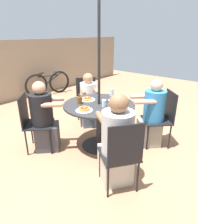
{
  "coord_description": "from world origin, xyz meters",
  "views": [
    {
      "loc": [
        -2.25,
        -1.9,
        1.81
      ],
      "look_at": [
        0.0,
        0.0,
        0.62
      ],
      "focal_mm": 32.0,
      "sensor_mm": 36.0,
      "label": 1
    }
  ],
  "objects_px": {
    "pancake_plate_b": "(88,99)",
    "pancake_plate_a": "(116,100)",
    "patio_table": "(99,112)",
    "patio_chair_north": "(122,153)",
    "drinking_glass_b": "(104,103)",
    "syrup_bottle": "(80,100)",
    "coffee_cup": "(114,104)",
    "diner_north": "(116,144)",
    "patio_chair_east": "(162,115)",
    "diner_west": "(44,120)",
    "drinking_glass_a": "(112,92)",
    "diner_east": "(152,116)",
    "pancake_plate_c": "(84,109)",
    "patio_chair_south": "(87,98)",
    "bicycle": "(48,83)",
    "patio_chair_west": "(33,120)",
    "diner_south": "(89,102)"
  },
  "relations": [
    {
      "from": "pancake_plate_b",
      "to": "pancake_plate_a",
      "type": "bearing_deg",
      "value": -56.39
    },
    {
      "from": "patio_table",
      "to": "patio_chair_north",
      "type": "distance_m",
      "value": 1.05
    },
    {
      "from": "pancake_plate_b",
      "to": "drinking_glass_b",
      "type": "height_order",
      "value": "drinking_glass_b"
    },
    {
      "from": "syrup_bottle",
      "to": "coffee_cup",
      "type": "height_order",
      "value": "syrup_bottle"
    },
    {
      "from": "patio_table",
      "to": "syrup_bottle",
      "type": "relative_size",
      "value": 7.05
    },
    {
      "from": "patio_chair_north",
      "to": "diner_north",
      "type": "xyz_separation_m",
      "value": [
        0.1,
        0.15,
        0.01
      ]
    },
    {
      "from": "patio_chair_east",
      "to": "diner_west",
      "type": "distance_m",
      "value": 1.91
    },
    {
      "from": "patio_table",
      "to": "drinking_glass_a",
      "type": "height_order",
      "value": "drinking_glass_a"
    },
    {
      "from": "patio_table",
      "to": "pancake_plate_a",
      "type": "relative_size",
      "value": 4.55
    },
    {
      "from": "diner_east",
      "to": "pancake_plate_a",
      "type": "bearing_deg",
      "value": 78.88
    },
    {
      "from": "diner_west",
      "to": "pancake_plate_a",
      "type": "bearing_deg",
      "value": 95.43
    },
    {
      "from": "diner_west",
      "to": "pancake_plate_a",
      "type": "height_order",
      "value": "diner_west"
    },
    {
      "from": "diner_west",
      "to": "pancake_plate_b",
      "type": "xyz_separation_m",
      "value": [
        0.64,
        -0.34,
        0.25
      ]
    },
    {
      "from": "pancake_plate_c",
      "to": "pancake_plate_b",
      "type": "bearing_deg",
      "value": 37.7
    },
    {
      "from": "patio_chair_east",
      "to": "pancake_plate_c",
      "type": "height_order",
      "value": "patio_chair_east"
    },
    {
      "from": "diner_north",
      "to": "pancake_plate_a",
      "type": "bearing_deg",
      "value": 72.4
    },
    {
      "from": "drinking_glass_b",
      "to": "patio_chair_south",
      "type": "bearing_deg",
      "value": 56.02
    },
    {
      "from": "patio_table",
      "to": "pancake_plate_c",
      "type": "distance_m",
      "value": 0.39
    },
    {
      "from": "patio_table",
      "to": "bicycle",
      "type": "xyz_separation_m",
      "value": [
        1.28,
        3.09,
        -0.26
      ]
    },
    {
      "from": "patio_chair_north",
      "to": "pancake_plate_c",
      "type": "xyz_separation_m",
      "value": [
        0.25,
        0.82,
        0.25
      ]
    },
    {
      "from": "patio_chair_south",
      "to": "pancake_plate_a",
      "type": "relative_size",
      "value": 3.77
    },
    {
      "from": "pancake_plate_b",
      "to": "syrup_bottle",
      "type": "bearing_deg",
      "value": -172.17
    },
    {
      "from": "bicycle",
      "to": "diner_west",
      "type": "bearing_deg",
      "value": -115.76
    },
    {
      "from": "diner_west",
      "to": "bicycle",
      "type": "relative_size",
      "value": 0.8
    },
    {
      "from": "patio_table",
      "to": "pancake_plate_b",
      "type": "relative_size",
      "value": 4.55
    },
    {
      "from": "patio_table",
      "to": "pancake_plate_a",
      "type": "distance_m",
      "value": 0.34
    },
    {
      "from": "patio_chair_north",
      "to": "diner_east",
      "type": "xyz_separation_m",
      "value": [
        1.21,
        0.23,
        -0.01
      ]
    },
    {
      "from": "patio_table",
      "to": "patio_chair_west",
      "type": "relative_size",
      "value": 1.21
    },
    {
      "from": "diner_north",
      "to": "syrup_bottle",
      "type": "relative_size",
      "value": 7.44
    },
    {
      "from": "patio_chair_west",
      "to": "pancake_plate_c",
      "type": "height_order",
      "value": "patio_chair_west"
    },
    {
      "from": "diner_north",
      "to": "drinking_glass_a",
      "type": "distance_m",
      "value": 1.31
    },
    {
      "from": "patio_chair_south",
      "to": "bicycle",
      "type": "bearing_deg",
      "value": -70.48
    },
    {
      "from": "diner_north",
      "to": "patio_chair_west",
      "type": "bearing_deg",
      "value": 135.12
    },
    {
      "from": "diner_north",
      "to": "diner_east",
      "type": "bearing_deg",
      "value": 39.89
    },
    {
      "from": "patio_chair_east",
      "to": "diner_west",
      "type": "relative_size",
      "value": 0.82
    },
    {
      "from": "pancake_plate_c",
      "to": "diner_west",
      "type": "bearing_deg",
      "value": 112.21
    },
    {
      "from": "patio_chair_south",
      "to": "drinking_glass_b",
      "type": "relative_size",
      "value": 8.52
    },
    {
      "from": "diner_south",
      "to": "drinking_glass_a",
      "type": "distance_m",
      "value": 0.68
    },
    {
      "from": "patio_table",
      "to": "patio_chair_north",
      "type": "xyz_separation_m",
      "value": [
        -0.61,
        -0.85,
        -0.09
      ]
    },
    {
      "from": "patio_chair_east",
      "to": "pancake_plate_a",
      "type": "height_order",
      "value": "patio_chair_east"
    },
    {
      "from": "patio_table",
      "to": "patio_chair_west",
      "type": "xyz_separation_m",
      "value": [
        -0.75,
        0.73,
        -0.09
      ]
    },
    {
      "from": "syrup_bottle",
      "to": "bicycle",
      "type": "bearing_deg",
      "value": 62.82
    },
    {
      "from": "drinking_glass_b",
      "to": "bicycle",
      "type": "distance_m",
      "value": 3.52
    },
    {
      "from": "patio_table",
      "to": "diner_north",
      "type": "height_order",
      "value": "diner_north"
    },
    {
      "from": "patio_table",
      "to": "diner_north",
      "type": "relative_size",
      "value": 0.95
    },
    {
      "from": "drinking_glass_b",
      "to": "bicycle",
      "type": "height_order",
      "value": "drinking_glass_b"
    },
    {
      "from": "pancake_plate_a",
      "to": "patio_chair_south",
      "type": "bearing_deg",
      "value": 70.75
    },
    {
      "from": "patio_chair_east",
      "to": "diner_north",
      "type": "bearing_deg",
      "value": 133.7
    },
    {
      "from": "patio_table",
      "to": "drinking_glass_a",
      "type": "relative_size",
      "value": 8.82
    },
    {
      "from": "coffee_cup",
      "to": "diner_north",
      "type": "bearing_deg",
      "value": -141.28
    }
  ]
}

